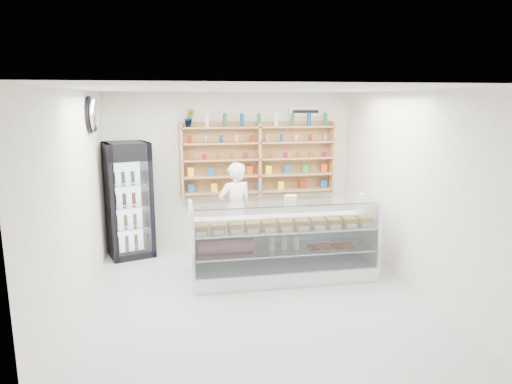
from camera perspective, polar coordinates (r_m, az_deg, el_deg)
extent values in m
plane|color=#B4B4B9|center=(6.51, -0.16, -12.75)|extent=(5.00, 5.00, 0.00)
plane|color=white|center=(5.93, -0.18, 12.73)|extent=(5.00, 5.00, 0.00)
plane|color=white|center=(8.50, -3.14, 2.88)|extent=(4.50, 0.00, 4.50)
plane|color=white|center=(3.72, 6.69, -8.59)|extent=(4.50, 0.00, 4.50)
plane|color=white|center=(6.10, -21.48, -1.36)|extent=(0.00, 5.00, 5.00)
plane|color=white|center=(6.82, 18.77, 0.14)|extent=(0.00, 5.00, 5.00)
cube|color=white|center=(7.03, 3.39, -9.84)|extent=(2.77, 0.78, 0.23)
cube|color=white|center=(7.23, 2.75, -5.82)|extent=(2.77, 0.05, 0.58)
cube|color=silver|center=(6.91, 3.43, -7.09)|extent=(2.66, 0.69, 0.02)
cube|color=silver|center=(6.81, 3.46, -4.37)|extent=(2.71, 0.72, 0.02)
cube|color=silver|center=(6.49, 4.24, -6.09)|extent=(2.71, 0.11, 0.96)
cube|color=silver|center=(6.67, 3.60, -1.28)|extent=(2.71, 0.55, 0.01)
imported|color=white|center=(7.71, -2.61, -2.36)|extent=(0.69, 0.56, 1.65)
cube|color=black|center=(8.10, -15.65, -0.95)|extent=(0.89, 0.87, 1.97)
cube|color=#2C0431|center=(7.67, -16.92, 4.66)|extent=(0.67, 0.24, 0.28)
cube|color=silver|center=(7.81, -16.57, -2.11)|extent=(0.57, 0.19, 1.56)
cube|color=tan|center=(8.25, -9.24, 3.82)|extent=(0.04, 0.28, 1.33)
cube|color=tan|center=(8.39, 0.38, 4.10)|extent=(0.04, 0.28, 1.33)
cube|color=tan|center=(8.76, 9.44, 4.26)|extent=(0.04, 0.28, 1.33)
cube|color=tan|center=(8.49, 0.37, 0.15)|extent=(2.80, 0.28, 0.03)
cube|color=tan|center=(8.43, 0.38, 2.14)|extent=(2.80, 0.28, 0.03)
cube|color=tan|center=(8.39, 0.38, 4.17)|extent=(2.80, 0.28, 0.03)
cube|color=tan|center=(8.36, 0.38, 6.21)|extent=(2.80, 0.28, 0.03)
cube|color=tan|center=(8.34, 0.38, 8.12)|extent=(2.80, 0.28, 0.03)
imported|color=#1E6626|center=(8.19, -8.35, 9.15)|extent=(0.19, 0.16, 0.32)
ellipsoid|color=silver|center=(7.13, -19.65, 9.06)|extent=(0.15, 0.50, 0.50)
cube|color=white|center=(8.66, 6.17, 9.97)|extent=(0.62, 0.03, 0.20)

